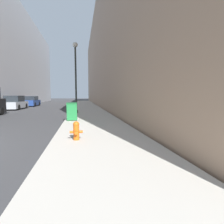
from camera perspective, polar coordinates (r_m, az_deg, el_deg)
sidewalk_right at (r=23.42m, az=-8.28°, el=1.44°), size 3.46×60.00×0.15m
building_right_stone at (r=33.18m, az=5.33°, el=17.11°), size 12.00×60.00×16.83m
fire_hydrant at (r=6.14m, az=-11.59°, el=-5.85°), size 0.44×0.33×0.65m
trash_bin at (r=11.03m, az=-12.92°, el=0.25°), size 0.63×0.60×1.09m
lamppost at (r=15.78m, az=-11.78°, el=13.09°), size 0.43×0.43×6.05m
parked_sedan_near at (r=24.37m, az=-29.15°, el=2.55°), size 1.90×4.65×1.66m
parked_sedan_far at (r=30.45m, az=-24.84°, el=3.13°), size 1.86×4.69×1.58m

